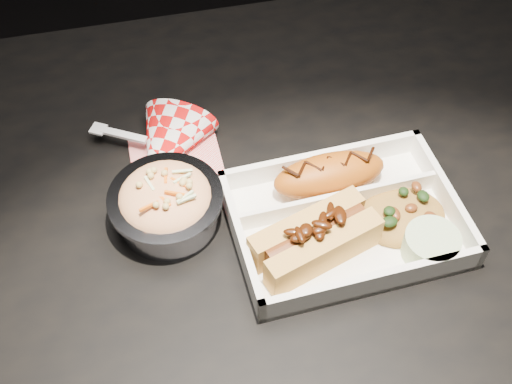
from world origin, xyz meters
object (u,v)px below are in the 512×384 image
food_tray (344,222)px  fried_pastry (329,174)px  napkin_fork (166,147)px  dining_table (287,252)px  foil_coleslaw_cup (166,203)px  hotdog (315,238)px

food_tray → fried_pastry: (-0.00, 0.06, 0.02)m
fried_pastry → napkin_fork: 0.20m
dining_table → foil_coleslaw_cup: bearing=172.7°
fried_pastry → napkin_fork: napkin_fork is taller
food_tray → napkin_fork: napkin_fork is taller
foil_coleslaw_cup → napkin_fork: (0.01, 0.10, -0.02)m
food_tray → hotdog: (-0.04, -0.03, 0.02)m
hotdog → napkin_fork: size_ratio=0.92×
foil_coleslaw_cup → dining_table: bearing=-7.3°
hotdog → napkin_fork: (-0.14, 0.18, -0.02)m
hotdog → foil_coleslaw_cup: size_ratio=1.15×
dining_table → napkin_fork: size_ratio=7.46×
food_tray → foil_coleslaw_cup: (-0.19, 0.05, 0.02)m
food_tray → hotdog: hotdog is taller
dining_table → fried_pastry: bearing=19.3°
hotdog → fried_pastry: bearing=45.8°
foil_coleslaw_cup → napkin_fork: bearing=83.2°
food_tray → napkin_fork: 0.24m
food_tray → foil_coleslaw_cup: 0.20m
dining_table → napkin_fork: 0.20m
fried_pastry → napkin_fork: bearing=151.2°
food_tray → fried_pastry: fried_pastry is taller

